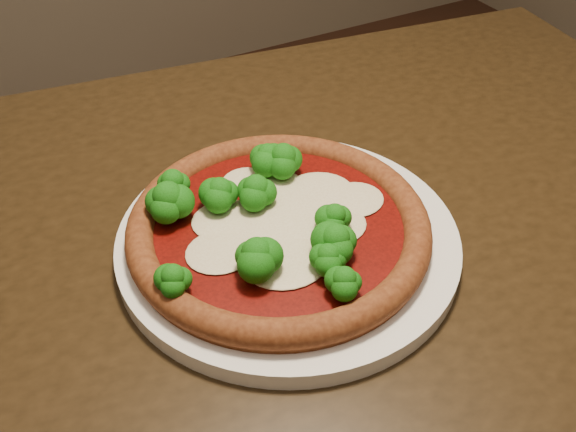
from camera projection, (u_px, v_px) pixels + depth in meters
name	position (u px, v px, depth m)	size (l,w,h in m)	color
dining_table	(320.00, 294.00, 0.74)	(1.17, 0.92, 0.75)	black
plate	(288.00, 240.00, 0.64)	(0.34, 0.34, 0.02)	white
pizza	(275.00, 223.00, 0.62)	(0.29, 0.29, 0.06)	brown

